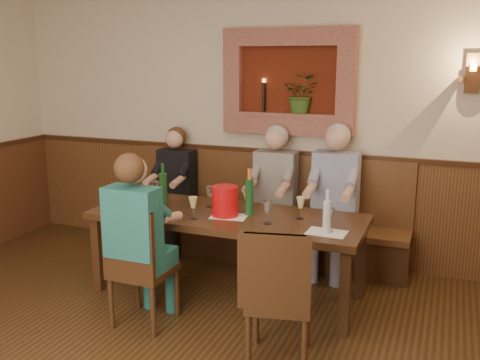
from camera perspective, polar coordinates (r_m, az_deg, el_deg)
The scene contains 30 objects.
room_shell at distance 2.90m, azimuth -16.13°, elevation 8.66°, with size 6.04×6.04×2.82m.
wainscoting at distance 3.25m, azimuth -14.67°, elevation -14.85°, with size 6.02×6.02×1.15m.
wall_niche at distance 5.46m, azimuth 5.52°, elevation 9.91°, with size 1.36×0.30×1.06m.
wall_sconce at distance 5.22m, azimuth 23.56°, elevation 10.31°, with size 0.25×0.20×0.35m.
dining_table at distance 4.71m, azimuth -1.36°, elevation -4.48°, with size 2.40×0.90×0.75m.
bench at distance 5.66m, azimuth 2.42°, elevation -5.21°, with size 3.00×0.45×1.11m.
chair_near_left at distance 4.39m, azimuth -10.31°, elevation -11.44°, with size 0.44×0.44×0.99m.
chair_near_right at distance 3.84m, azimuth 4.17°, elevation -14.95°, with size 0.52×0.52×0.99m.
person_bench_left at distance 5.89m, azimuth -7.07°, elevation -2.21°, with size 0.39×0.48×1.36m.
person_bench_mid at distance 5.44m, azimuth 3.50°, elevation -3.04°, with size 0.42×0.52×1.43m.
person_bench_right at distance 5.28m, azimuth 9.86°, elevation -3.47°, with size 0.44×0.54×1.47m.
person_chair_front at distance 4.27m, azimuth -10.54°, elevation -7.90°, with size 0.41×0.50×1.41m.
spittoon_bucket at distance 4.59m, azimuth -1.60°, elevation -2.27°, with size 0.23×0.23×0.26m, color red.
wine_bottle_green_a at distance 4.61m, azimuth 1.00°, elevation -1.71°, with size 0.09×0.09×0.41m.
wine_bottle_green_b at distance 4.93m, azimuth -8.19°, elevation -0.95°, with size 0.08×0.08×0.40m.
water_bottle at distance 4.19m, azimuth 9.26°, elevation -3.81°, with size 0.08×0.08×0.35m.
tasting_sheet_a at distance 4.88m, azimuth -10.91°, elevation -3.18°, with size 0.25×0.18×0.00m, color white.
tasting_sheet_b at distance 4.61m, azimuth -1.18°, elevation -3.89°, with size 0.31×0.22×0.00m, color white.
tasting_sheet_c at distance 4.24m, azimuth 9.23°, elevation -5.55°, with size 0.30×0.22×0.00m, color white.
tasting_sheet_d at distance 4.66m, azimuth -8.34°, elevation -3.81°, with size 0.30×0.21×0.00m, color white.
wine_glass_0 at distance 5.14m, azimuth -8.96°, elevation -1.18°, with size 0.08×0.08×0.19m, color white, non-canonical shape.
wine_glass_1 at distance 4.38m, azimuth 2.96°, elevation -3.49°, with size 0.08×0.08×0.19m, color white, non-canonical shape.
wine_glass_2 at distance 4.65m, azimuth 0.83°, elevation -2.53°, with size 0.08×0.08×0.19m, color #D7DC83, non-canonical shape.
wine_glass_3 at distance 4.53m, azimuth -5.01°, elevation -2.98°, with size 0.08×0.08×0.19m, color #D7DC83, non-canonical shape.
wine_glass_4 at distance 4.98m, azimuth -12.97°, elevation -1.83°, with size 0.08×0.08×0.19m, color #D7DC83, non-canonical shape.
wine_glass_5 at distance 4.54m, azimuth 6.49°, elevation -2.98°, with size 0.08×0.08×0.19m, color #D7DC83, non-canonical shape.
wine_glass_6 at distance 4.58m, azimuth -2.37°, elevation -2.78°, with size 0.08×0.08×0.19m, color #D7DC83, non-canonical shape.
wine_glass_7 at distance 4.89m, azimuth -3.24°, elevation -1.77°, with size 0.08×0.08×0.19m, color white, non-canonical shape.
wine_glass_8 at distance 4.68m, azimuth -8.64°, elevation -2.58°, with size 0.08×0.08×0.19m, color #D7DC83, non-canonical shape.
wine_glass_9 at distance 4.24m, azimuth 9.50°, elevation -4.24°, with size 0.08×0.08×0.19m, color white, non-canonical shape.
Camera 1 is at (1.77, -2.29, 2.07)m, focal length 40.00 mm.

